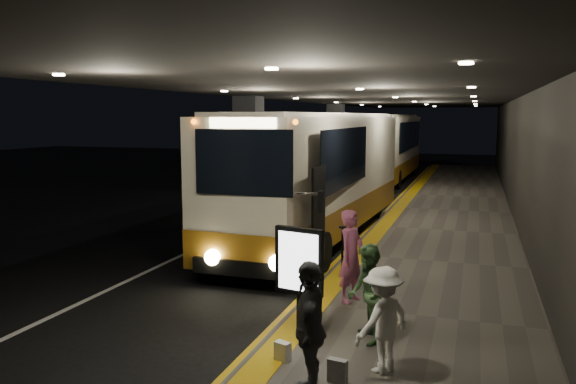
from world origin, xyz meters
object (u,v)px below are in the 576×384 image
Objects in this scene: passenger_boarding at (351,256)px; bag_plain at (283,351)px; passenger_waiting_white at (383,319)px; coach_main at (319,180)px; bag_polka at (337,371)px; stanchion_post at (342,249)px; passenger_waiting_green at (368,294)px; coach_second at (388,150)px; info_sign at (299,263)px; passenger_waiting_grey at (310,329)px.

passenger_boarding is 3.11m from bag_plain.
bag_plain is (-1.44, -0.15, -0.61)m from passenger_waiting_white.
bag_polka is at bearing -70.44° from coach_main.
passenger_boarding is at bearing -72.65° from stanchion_post.
bag_polka is (2.89, -9.47, -1.48)m from coach_main.
bag_plain is at bearing -51.15° from passenger_waiting_white.
coach_main is 6.67× the size of passenger_boarding.
passenger_boarding is 3.04m from passenger_waiting_white.
bag_plain is 5.16m from stanchion_post.
coach_main is 8.56m from passenger_waiting_green.
coach_main reaches higher than bag_plain.
bag_polka reaches higher than bag_plain.
passenger_boarding is 2.01m from passenger_waiting_green.
passenger_waiting_green is (3.01, -7.97, -0.84)m from coach_main.
coach_second reaches higher than stanchion_post.
passenger_waiting_green is (0.68, -1.89, -0.11)m from passenger_boarding.
info_sign is at bearing 125.28° from bag_polka.
coach_main is 9.40m from bag_plain.
coach_main reaches higher than passenger_waiting_green.
bag_polka is 1.01m from bag_plain.
bag_plain is (1.96, -9.07, -1.50)m from coach_main.
passenger_boarding reaches higher than passenger_waiting_green.
passenger_waiting_grey is (-0.77, -1.01, 0.14)m from passenger_waiting_white.
stanchion_post is at bearing 177.47° from passenger_waiting_grey.
passenger_waiting_grey is (2.99, -26.29, -0.74)m from coach_second.
passenger_waiting_grey reaches higher than bag_plain.
coach_second is 26.47m from passenger_waiting_grey.
passenger_waiting_green is 1.05× the size of passenger_waiting_white.
coach_main is 10.31m from passenger_waiting_grey.
stanchion_post is at bearing 93.30° from bag_plain.
coach_main is 16.35m from coach_second.
coach_second is at bearing 26.15° from passenger_boarding.
coach_second is 22.61m from passenger_boarding.
coach_second is 25.57m from bag_plain.
bag_plain is (-1.05, -1.10, -0.65)m from passenger_waiting_green.
stanchion_post is at bearing -64.47° from coach_main.
passenger_boarding is at bearing 99.26° from bag_polka.
coach_second is 36.89× the size of bag_polka.
info_sign reaches higher than passenger_waiting_green.
info_sign is (-0.74, 1.88, 0.32)m from passenger_waiting_grey.
info_sign is at bearing -84.56° from coach_second.
passenger_waiting_green is at bearing -124.88° from passenger_waiting_white.
info_sign is at bearing 93.93° from bag_plain.
bag_polka is (3.25, -25.82, -1.48)m from coach_second.
passenger_waiting_grey is 1.75× the size of stanchion_post.
coach_second is at bearing 97.17° from bag_polka.
bag_polka is (0.26, 0.47, -0.74)m from passenger_waiting_grey.
bag_polka is at bearing -151.45° from passenger_boarding.
passenger_waiting_white is 4.72× the size of bag_polka.
passenger_waiting_grey is at bearing -72.59° from coach_main.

